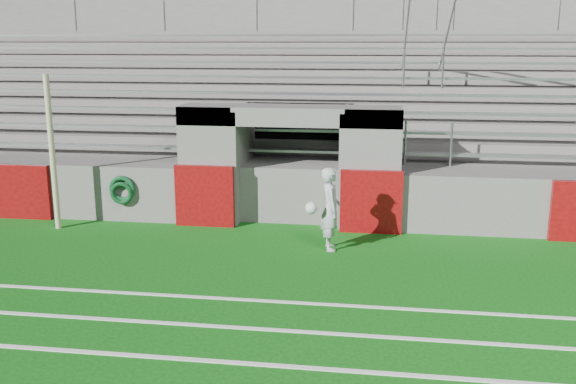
# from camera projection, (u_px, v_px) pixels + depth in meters

# --- Properties ---
(ground) EXTENTS (90.00, 90.00, 0.00)m
(ground) POSITION_uv_depth(u_px,v_px,m) (262.00, 278.00, 11.02)
(ground) COLOR #0D510E
(ground) RESTS_ON ground
(field_post) EXTENTS (0.12, 0.12, 3.30)m
(field_post) POSITION_uv_depth(u_px,v_px,m) (52.00, 153.00, 13.57)
(field_post) COLOR beige
(field_post) RESTS_ON ground
(stadium_structure) EXTENTS (26.00, 8.48, 5.42)m
(stadium_structure) POSITION_uv_depth(u_px,v_px,m) (312.00, 129.00, 18.36)
(stadium_structure) COLOR #5D5B58
(stadium_structure) RESTS_ON ground
(goalkeeper_with_ball) EXTENTS (0.71, 0.71, 1.62)m
(goalkeeper_with_ball) POSITION_uv_depth(u_px,v_px,m) (330.00, 209.00, 12.35)
(goalkeeper_with_ball) COLOR #ACB2B6
(goalkeeper_with_ball) RESTS_ON ground
(hose_coil) EXTENTS (0.60, 0.16, 0.65)m
(hose_coil) POSITION_uv_depth(u_px,v_px,m) (122.00, 191.00, 14.19)
(hose_coil) COLOR #0D431E
(hose_coil) RESTS_ON ground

